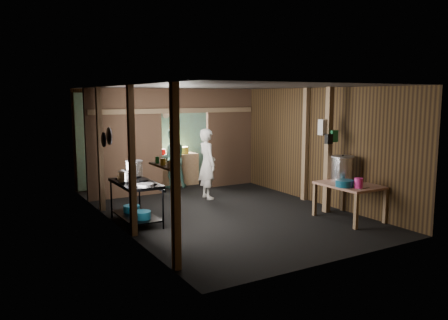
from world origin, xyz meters
TOP-DOWN VIEW (x-y plane):
  - floor at (0.00, 0.00)m, footprint 4.50×7.00m
  - ceiling at (0.00, 0.00)m, footprint 4.50×7.00m
  - wall_back at (0.00, 3.50)m, footprint 4.50×0.00m
  - wall_front at (0.00, -3.50)m, footprint 4.50×0.00m
  - wall_left at (-2.25, 0.00)m, footprint 0.00×7.00m
  - wall_right at (2.25, 0.00)m, footprint 0.00×7.00m
  - partition_left at (-1.32, 2.20)m, footprint 1.85×0.10m
  - partition_right at (1.57, 2.20)m, footprint 1.35×0.10m
  - partition_header at (0.25, 2.20)m, footprint 1.30×0.10m
  - turquoise_panel at (0.00, 3.44)m, footprint 4.40×0.06m
  - back_counter at (0.30, 2.95)m, footprint 1.20×0.50m
  - wall_clock at (0.25, 3.40)m, footprint 0.20×0.03m
  - post_left_a at (-2.18, -2.60)m, footprint 0.10×0.12m
  - post_left_b at (-2.18, -0.80)m, footprint 0.10×0.12m
  - post_left_c at (-2.18, 1.20)m, footprint 0.10×0.12m
  - post_right at (2.18, -0.20)m, footprint 0.10×0.12m
  - post_free at (1.85, -1.30)m, footprint 0.12×0.12m
  - cross_beam at (0.00, 2.15)m, footprint 4.40×0.12m
  - pan_lid_big at (-2.21, 0.40)m, footprint 0.03×0.34m
  - pan_lid_small at (-2.21, 0.80)m, footprint 0.03×0.30m
  - wall_shelf at (-2.15, -2.10)m, footprint 0.14×0.80m
  - jar_white at (-2.15, -2.35)m, footprint 0.07×0.07m
  - jar_yellow at (-2.15, -2.10)m, footprint 0.08×0.08m
  - jar_green at (-2.15, -1.88)m, footprint 0.06×0.06m
  - bag_white at (1.80, -1.22)m, footprint 0.22×0.15m
  - bag_green at (1.92, -1.36)m, footprint 0.16×0.12m
  - bag_black at (1.78, -1.38)m, footprint 0.14×0.10m
  - gas_range at (-1.88, -0.08)m, footprint 0.70×1.36m
  - prep_table at (1.83, -1.95)m, footprint 0.87×1.20m
  - stove_pot_large at (-1.71, 0.46)m, footprint 0.42×0.42m
  - stove_pot_med at (-2.05, -0.02)m, footprint 0.31×0.31m
  - stove_saucepan at (-2.05, 0.28)m, footprint 0.16×0.16m
  - frying_pan at (-1.88, -0.60)m, footprint 0.36×0.56m
  - blue_tub_front at (-1.88, -0.38)m, footprint 0.34×0.34m
  - blue_tub_back at (-1.88, 0.19)m, footprint 0.32×0.32m
  - stock_pot at (1.94, -1.63)m, footprint 0.54×0.54m
  - wash_basin at (1.55, -2.08)m, footprint 0.45×0.45m
  - pink_bucket at (1.70, -2.30)m, footprint 0.19×0.19m
  - knife at (1.73, -2.40)m, footprint 0.30×0.06m
  - yellow_tub at (0.53, 2.95)m, footprint 0.33×0.33m
  - red_cup at (-0.03, 2.95)m, footprint 0.13×0.13m
  - cook at (0.30, 1.08)m, footprint 0.45×0.64m
  - worker_back at (0.08, 2.65)m, footprint 0.87×0.73m

SIDE VIEW (x-z plane):
  - floor at x=0.00m, z-range 0.00..0.00m
  - blue_tub_back at x=-1.88m, z-range 0.16..0.28m
  - blue_tub_front at x=-1.88m, z-range 0.16..0.30m
  - prep_table at x=1.83m, z-range 0.00..0.71m
  - gas_range at x=-1.88m, z-range 0.00..0.80m
  - back_counter at x=0.30m, z-range 0.00..0.85m
  - knife at x=1.73m, z-range 0.71..0.72m
  - wash_basin at x=1.55m, z-range 0.71..0.83m
  - worker_back at x=0.08m, z-range 0.00..1.57m
  - pink_bucket at x=1.70m, z-range 0.71..0.90m
  - frying_pan at x=-1.88m, z-range 0.79..0.86m
  - cook at x=0.30m, z-range 0.00..1.66m
  - stove_saucepan at x=-2.05m, z-range 0.80..0.90m
  - stove_pot_med at x=-2.05m, z-range 0.78..1.02m
  - red_cup at x=-0.03m, z-range 0.85..1.01m
  - yellow_tub at x=0.53m, z-range 0.85..1.04m
  - stock_pot at x=1.94m, z-range 0.69..1.22m
  - stove_pot_large at x=-1.71m, z-range 0.78..1.13m
  - turquoise_panel at x=0.00m, z-range 0.00..2.50m
  - wall_back at x=0.00m, z-range 0.00..2.60m
  - wall_front at x=0.00m, z-range 0.00..2.60m
  - wall_left at x=-2.25m, z-range 0.00..2.60m
  - wall_right at x=2.25m, z-range 0.00..2.60m
  - partition_left at x=-1.32m, z-range 0.00..2.60m
  - partition_right at x=1.57m, z-range 0.00..2.60m
  - post_left_a at x=-2.18m, z-range 0.00..2.60m
  - post_left_b at x=-2.18m, z-range 0.00..2.60m
  - post_left_c at x=-2.18m, z-range 0.00..2.60m
  - post_right at x=2.18m, z-range 0.00..2.60m
  - post_free at x=1.85m, z-range 0.00..2.60m
  - wall_shelf at x=-2.15m, z-range 1.39..1.41m
  - jar_white at x=-2.15m, z-range 1.42..1.52m
  - jar_yellow at x=-2.15m, z-range 1.42..1.52m
  - jar_green at x=-2.15m, z-range 1.42..1.52m
  - pan_lid_small at x=-2.21m, z-range 1.40..1.70m
  - bag_black at x=1.78m, z-range 1.45..1.65m
  - bag_green at x=1.92m, z-range 1.48..1.72m
  - pan_lid_big at x=-2.21m, z-range 1.48..1.82m
  - bag_white at x=1.80m, z-range 1.62..1.94m
  - wall_clock at x=0.25m, z-range 1.80..2.00m
  - cross_beam at x=0.00m, z-range 1.99..2.11m
  - partition_header at x=0.25m, z-range 2.00..2.60m
  - ceiling at x=0.00m, z-range 2.60..2.60m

